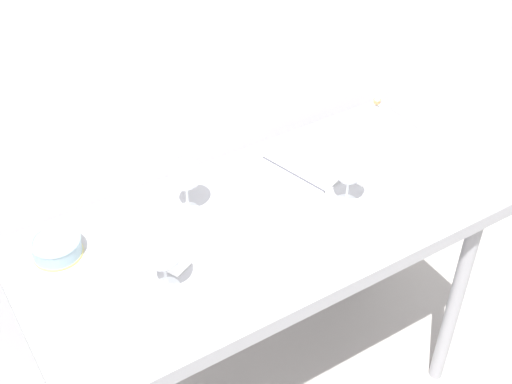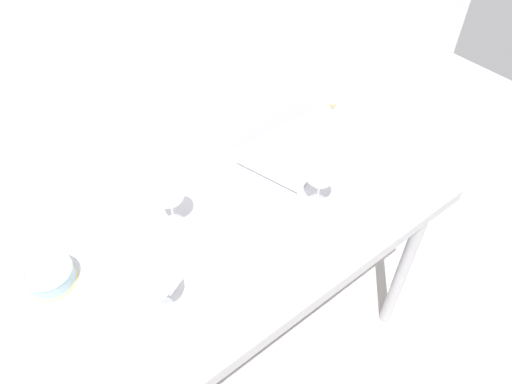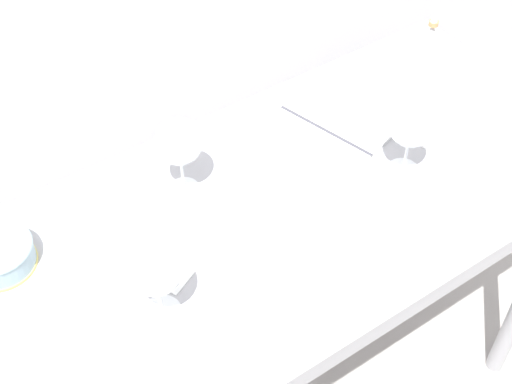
{
  "view_description": "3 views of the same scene",
  "coord_description": "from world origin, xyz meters",
  "views": [
    {
      "loc": [
        -0.79,
        -1.26,
        2.28
      ],
      "look_at": [
        0.0,
        0.02,
        1.0
      ],
      "focal_mm": 49.42,
      "sensor_mm": 36.0,
      "label": 1
    },
    {
      "loc": [
        -0.55,
        -0.77,
        2.04
      ],
      "look_at": [
        0.07,
        0.01,
        1.01
      ],
      "focal_mm": 33.04,
      "sensor_mm": 36.0,
      "label": 2
    },
    {
      "loc": [
        -0.62,
        -0.81,
        2.02
      ],
      "look_at": [
        -0.07,
        -0.01,
        0.98
      ],
      "focal_mm": 51.83,
      "sensor_mm": 36.0,
      "label": 3
    }
  ],
  "objects": [
    {
      "name": "ground_plane",
      "position": [
        0.0,
        0.0,
        0.0
      ],
      "size": [
        6.0,
        6.0,
        0.0
      ],
      "primitive_type": "plane",
      "color": "#9D9893"
    },
    {
      "name": "back_wall",
      "position": [
        0.0,
        0.49,
        1.3
      ],
      "size": [
        3.8,
        0.04,
        2.6
      ],
      "primitive_type": "cube",
      "color": "silver",
      "rests_on": "ground_plane"
    },
    {
      "name": "steel_counter",
      "position": [
        0.0,
        -0.01,
        0.79
      ],
      "size": [
        1.4,
        0.65,
        0.9
      ],
      "color": "#99999E",
      "rests_on": "ground_plane"
    },
    {
      "name": "wine_glass_far_left",
      "position": [
        -0.15,
        0.15,
        1.03
      ],
      "size": [
        0.1,
        0.1,
        0.18
      ],
      "color": "white",
      "rests_on": "steel_counter"
    },
    {
      "name": "wine_glass_near_right",
      "position": [
        0.27,
        -0.07,
        1.03
      ],
      "size": [
        0.1,
        0.1,
        0.18
      ],
      "color": "white",
      "rests_on": "steel_counter"
    },
    {
      "name": "wine_glass_near_left",
      "position": [
        -0.34,
        -0.09,
        1.03
      ],
      "size": [
        0.1,
        0.1,
        0.18
      ],
      "color": "white",
      "rests_on": "steel_counter"
    },
    {
      "name": "open_notebook",
      "position": [
        0.2,
        0.12,
        0.9
      ],
      "size": [
        0.41,
        0.34,
        0.01
      ],
      "rotation": [
        0.0,
        0.0,
        0.27
      ],
      "color": "white",
      "rests_on": "steel_counter"
    },
    {
      "name": "tasting_sheet_upper",
      "position": [
        -0.29,
        0.08,
        0.9
      ],
      "size": [
        0.26,
        0.31,
        0.0
      ],
      "primitive_type": "cube",
      "rotation": [
        0.0,
        0.0,
        0.44
      ],
      "color": "white",
      "rests_on": "steel_counter"
    },
    {
      "name": "tasting_sheet_lower",
      "position": [
        0.44,
        -0.04,
        0.9
      ],
      "size": [
        0.23,
        0.29,
        0.0
      ],
      "primitive_type": "cube",
      "rotation": [
        0.0,
        0.0,
        0.19
      ],
      "color": "white",
      "rests_on": "steel_counter"
    },
    {
      "name": "tasting_bowl",
      "position": [
        -0.54,
        0.18,
        0.93
      ],
      "size": [
        0.14,
        0.14,
        0.06
      ],
      "color": "#DBCC66",
      "rests_on": "steel_counter"
    },
    {
      "name": "decanter_funnel",
      "position": [
        0.59,
        0.2,
        0.95
      ],
      "size": [
        0.1,
        0.1,
        0.14
      ],
      "color": "#BCBCBC",
      "rests_on": "steel_counter"
    }
  ]
}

